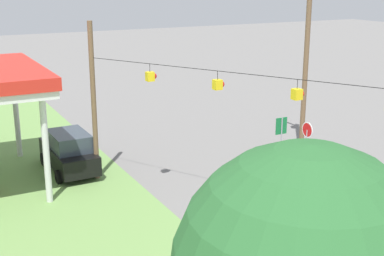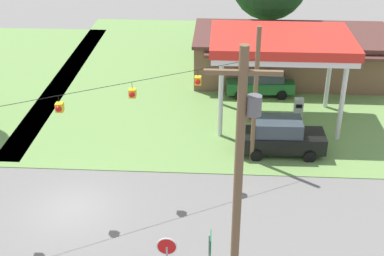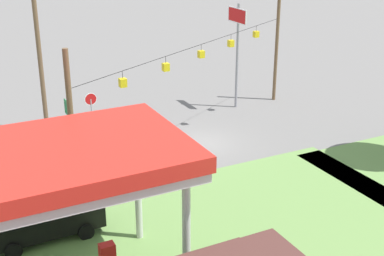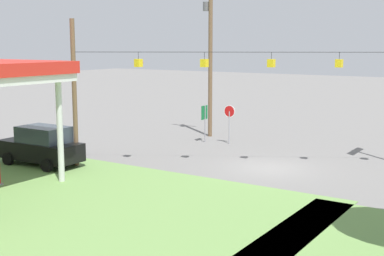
{
  "view_description": "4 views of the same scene",
  "coord_description": "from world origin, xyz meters",
  "px_view_note": "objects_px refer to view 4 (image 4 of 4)",
  "views": [
    {
      "loc": [
        -15.17,
        12.28,
        9.55
      ],
      "look_at": [
        5.47,
        1.47,
        2.93
      ],
      "focal_mm": 50.0,
      "sensor_mm": 36.0,
      "label": 1
    },
    {
      "loc": [
        6.93,
        -20.44,
        15.37
      ],
      "look_at": [
        5.48,
        4.42,
        2.23
      ],
      "focal_mm": 50.0,
      "sensor_mm": 36.0,
      "label": 2
    },
    {
      "loc": [
        13.66,
        25.76,
        12.31
      ],
      "look_at": [
        2.59,
        3.98,
        2.83
      ],
      "focal_mm": 50.0,
      "sensor_mm": 36.0,
      "label": 3
    },
    {
      "loc": [
        -11.34,
        24.74,
        6.4
      ],
      "look_at": [
        1.96,
        4.28,
        2.52
      ],
      "focal_mm": 50.0,
      "sensor_mm": 36.0,
      "label": 4
    }
  ],
  "objects_px": {
    "car_at_pumps_front": "(41,146)",
    "stop_sign_roadside": "(229,116)",
    "utility_pole_main": "(210,50)",
    "route_sign": "(205,116)"
  },
  "relations": [
    {
      "from": "utility_pole_main",
      "to": "stop_sign_roadside",
      "type": "bearing_deg",
      "value": 145.78
    },
    {
      "from": "car_at_pumps_front",
      "to": "stop_sign_roadside",
      "type": "xyz_separation_m",
      "value": [
        -5.28,
        -10.82,
        0.76
      ]
    },
    {
      "from": "utility_pole_main",
      "to": "car_at_pumps_front",
      "type": "bearing_deg",
      "value": 77.56
    },
    {
      "from": "stop_sign_roadside",
      "to": "car_at_pumps_front",
      "type": "bearing_deg",
      "value": -116.0
    },
    {
      "from": "car_at_pumps_front",
      "to": "utility_pole_main",
      "type": "bearing_deg",
      "value": -103.46
    },
    {
      "from": "stop_sign_roadside",
      "to": "route_sign",
      "type": "relative_size",
      "value": 1.04
    },
    {
      "from": "stop_sign_roadside",
      "to": "utility_pole_main",
      "type": "bearing_deg",
      "value": 145.78
    },
    {
      "from": "car_at_pumps_front",
      "to": "utility_pole_main",
      "type": "xyz_separation_m",
      "value": [
        -2.77,
        -12.53,
        4.87
      ]
    },
    {
      "from": "stop_sign_roadside",
      "to": "utility_pole_main",
      "type": "xyz_separation_m",
      "value": [
        2.51,
        -1.71,
        4.11
      ]
    },
    {
      "from": "stop_sign_roadside",
      "to": "route_sign",
      "type": "distance_m",
      "value": 1.67
    }
  ]
}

